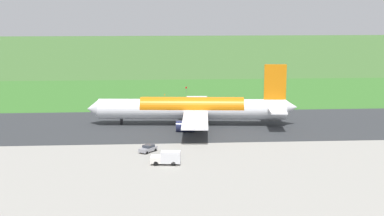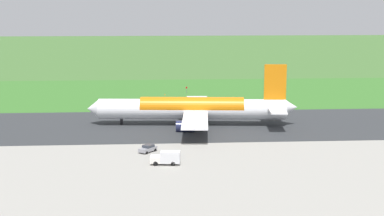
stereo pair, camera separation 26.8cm
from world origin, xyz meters
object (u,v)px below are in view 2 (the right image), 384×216
object	(u,v)px
service_truck_fuel	(167,158)
no_stopping_sign	(187,89)
traffic_cone_orange	(165,94)
service_car_ops	(148,148)
airliner_main	(193,109)

from	to	relation	value
service_truck_fuel	no_stopping_sign	world-z (taller)	service_truck_fuel
no_stopping_sign	traffic_cone_orange	bearing A→B (deg)	23.54
service_truck_fuel	no_stopping_sign	distance (m)	87.80
no_stopping_sign	service_truck_fuel	bearing A→B (deg)	84.34
service_car_ops	no_stopping_sign	world-z (taller)	no_stopping_sign
service_truck_fuel	service_car_ops	xyz separation A→B (m)	(3.78, -9.50, -0.56)
airliner_main	service_car_ops	world-z (taller)	airliner_main
service_truck_fuel	traffic_cone_orange	xyz separation A→B (m)	(-1.06, -84.06, -1.13)
service_truck_fuel	traffic_cone_orange	world-z (taller)	service_truck_fuel
service_car_ops	traffic_cone_orange	distance (m)	74.72
no_stopping_sign	traffic_cone_orange	size ratio (longest dim) A/B	4.22
airliner_main	no_stopping_sign	xyz separation A→B (m)	(-1.04, -51.82, -2.96)
no_stopping_sign	traffic_cone_orange	world-z (taller)	no_stopping_sign
service_car_ops	airliner_main	bearing A→B (deg)	-113.62
no_stopping_sign	service_car_ops	bearing A→B (deg)	80.93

